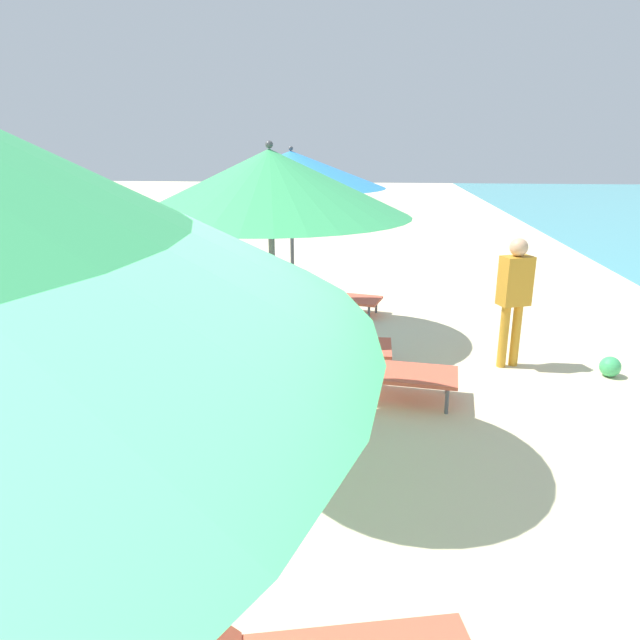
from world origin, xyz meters
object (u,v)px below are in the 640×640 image
(lounger_farthest_shoreside, at_px, (330,295))
(beach_ball, at_px, (610,367))
(umbrella_farthest, at_px, (291,170))
(cooler_box, at_px, (106,351))
(person_walking_near, at_px, (514,291))
(lounger_second_shoreside, at_px, (394,369))
(lounger_farthest_inland, at_px, (331,342))
(umbrella_second, at_px, (270,183))

(lounger_farthest_shoreside, xyz_separation_m, beach_ball, (3.51, -2.33, -0.18))
(umbrella_farthest, relative_size, cooler_box, 4.91)
(person_walking_near, bearing_deg, umbrella_farthest, -128.81)
(person_walking_near, distance_m, cooler_box, 5.05)
(umbrella_farthest, distance_m, cooler_box, 3.31)
(lounger_second_shoreside, bearing_deg, lounger_farthest_inland, 139.85)
(umbrella_farthest, bearing_deg, lounger_second_shoreside, -54.82)
(lounger_second_shoreside, xyz_separation_m, beach_ball, (2.57, 0.86, -0.21))
(umbrella_second, relative_size, umbrella_farthest, 1.02)
(lounger_farthest_shoreside, height_order, person_walking_near, person_walking_near)
(umbrella_second, xyz_separation_m, lounger_farthest_inland, (0.32, 2.09, -2.03))
(umbrella_second, height_order, person_walking_near, umbrella_second)
(lounger_second_shoreside, distance_m, person_walking_near, 1.90)
(lounger_second_shoreside, relative_size, cooler_box, 2.52)
(umbrella_second, xyz_separation_m, beach_ball, (3.63, 2.14, -2.23))
(lounger_farthest_shoreside, bearing_deg, umbrella_second, -78.09)
(lounger_farthest_shoreside, bearing_deg, person_walking_near, -28.08)
(lounger_second_shoreside, relative_size, lounger_farthest_inland, 0.97)
(beach_ball, height_order, cooler_box, cooler_box)
(umbrella_second, bearing_deg, lounger_farthest_inland, 81.40)
(umbrella_second, height_order, lounger_farthest_shoreside, umbrella_second)
(lounger_farthest_inland, bearing_deg, person_walking_near, 6.92)
(lounger_farthest_shoreside, distance_m, person_walking_near, 3.24)
(lounger_second_shoreside, bearing_deg, cooler_box, 176.87)
(lounger_second_shoreside, relative_size, beach_ball, 5.53)
(umbrella_second, distance_m, lounger_second_shoreside, 2.62)
(lounger_farthest_shoreside, relative_size, lounger_farthest_inland, 1.20)
(umbrella_farthest, relative_size, lounger_farthest_shoreside, 1.57)
(lounger_farthest_shoreside, bearing_deg, umbrella_farthest, -95.68)
(lounger_farthest_inland, bearing_deg, umbrella_farthest, 118.66)
(person_walking_near, distance_m, beach_ball, 1.43)
(lounger_second_shoreside, height_order, lounger_farthest_inland, lounger_farthest_inland)
(umbrella_farthest, xyz_separation_m, lounger_farthest_inland, (0.63, -1.13, -1.99))
(umbrella_farthest, height_order, beach_ball, umbrella_farthest)
(cooler_box, bearing_deg, lounger_farthest_inland, 3.27)
(lounger_farthest_inland, height_order, cooler_box, lounger_farthest_inland)
(umbrella_second, height_order, beach_ball, umbrella_second)
(umbrella_farthest, bearing_deg, lounger_farthest_inland, -61.06)
(person_walking_near, bearing_deg, lounger_farthest_shoreside, -153.28)
(lounger_farthest_inland, relative_size, person_walking_near, 0.87)
(umbrella_second, relative_size, person_walking_near, 1.68)
(beach_ball, bearing_deg, person_walking_near, 168.77)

